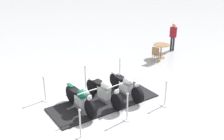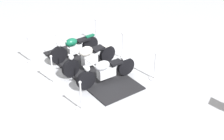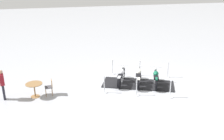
{
  "view_description": "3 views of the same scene",
  "coord_description": "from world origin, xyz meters",
  "px_view_note": "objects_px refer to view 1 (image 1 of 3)",
  "views": [
    {
      "loc": [
        -7.57,
        -5.12,
        5.16
      ],
      "look_at": [
        0.72,
        0.09,
        1.11
      ],
      "focal_mm": 42.63,
      "sensor_mm": 36.0,
      "label": 1
    },
    {
      "loc": [
        5.99,
        -8.6,
        6.26
      ],
      "look_at": [
        1.25,
        -0.55,
        0.65
      ],
      "focal_mm": 53.76,
      "sensor_mm": 36.0,
      "label": 2
    },
    {
      "loc": [
        5.1,
        13.36,
        6.32
      ],
      "look_at": [
        1.58,
        -0.25,
        1.0
      ],
      "focal_mm": 40.74,
      "sensor_mm": 36.0,
      "label": 3
    }
  ],
  "objects_px": {
    "stanchion_left_mid": "(85,82)",
    "stanchion_left_rear": "(120,73)",
    "motorcycle_cream": "(105,91)",
    "cafe_table": "(161,48)",
    "cafe_chair_near_table": "(156,53)",
    "stanchion_right_front": "(80,128)",
    "motorcycle_forest": "(80,98)",
    "stanchion_right_mid": "(127,110)",
    "motorcycle_chrome": "(126,85)",
    "stanchion_right_rear": "(165,98)",
    "bystander_person": "(173,35)",
    "stanchion_left_front": "(45,93)"
  },
  "relations": [
    {
      "from": "stanchion_left_mid",
      "to": "stanchion_left_rear",
      "type": "distance_m",
      "value": 1.82
    },
    {
      "from": "motorcycle_cream",
      "to": "bystander_person",
      "type": "height_order",
      "value": "bystander_person"
    },
    {
      "from": "motorcycle_chrome",
      "to": "stanchion_right_front",
      "type": "relative_size",
      "value": 1.99
    },
    {
      "from": "stanchion_left_rear",
      "to": "cafe_chair_near_table",
      "type": "height_order",
      "value": "stanchion_left_rear"
    },
    {
      "from": "stanchion_left_rear",
      "to": "motorcycle_forest",
      "type": "bearing_deg",
      "value": -175.74
    },
    {
      "from": "stanchion_right_rear",
      "to": "stanchion_left_rear",
      "type": "bearing_deg",
      "value": 66.46
    },
    {
      "from": "motorcycle_forest",
      "to": "motorcycle_chrome",
      "type": "distance_m",
      "value": 2.08
    },
    {
      "from": "motorcycle_cream",
      "to": "cafe_chair_near_table",
      "type": "xyz_separation_m",
      "value": [
        5.24,
        0.13,
        -0.01
      ]
    },
    {
      "from": "cafe_chair_near_table",
      "to": "stanchion_right_front",
      "type": "bearing_deg",
      "value": -178.02
    },
    {
      "from": "cafe_table",
      "to": "cafe_chair_near_table",
      "type": "distance_m",
      "value": 0.82
    },
    {
      "from": "motorcycle_chrome",
      "to": "stanchion_left_mid",
      "type": "height_order",
      "value": "stanchion_left_mid"
    },
    {
      "from": "bystander_person",
      "to": "stanchion_left_front",
      "type": "bearing_deg",
      "value": -25.31
    },
    {
      "from": "stanchion_left_front",
      "to": "cafe_table",
      "type": "xyz_separation_m",
      "value": [
        7.13,
        -1.93,
        0.28
      ]
    },
    {
      "from": "motorcycle_cream",
      "to": "bystander_person",
      "type": "bearing_deg",
      "value": 110.29
    },
    {
      "from": "bystander_person",
      "to": "stanchion_left_rear",
      "type": "bearing_deg",
      "value": -18.24
    },
    {
      "from": "motorcycle_cream",
      "to": "stanchion_left_rear",
      "type": "relative_size",
      "value": 2.12
    },
    {
      "from": "motorcycle_cream",
      "to": "cafe_chair_near_table",
      "type": "bearing_deg",
      "value": 110.99
    },
    {
      "from": "stanchion_left_rear",
      "to": "cafe_chair_near_table",
      "type": "bearing_deg",
      "value": -10.08
    },
    {
      "from": "stanchion_right_mid",
      "to": "bystander_person",
      "type": "distance_m",
      "value": 8.37
    },
    {
      "from": "motorcycle_forest",
      "to": "stanchion_right_front",
      "type": "xyz_separation_m",
      "value": [
        -1.29,
        -1.01,
        -0.16
      ]
    },
    {
      "from": "stanchion_left_front",
      "to": "cafe_table",
      "type": "height_order",
      "value": "stanchion_left_front"
    },
    {
      "from": "motorcycle_forest",
      "to": "stanchion_left_mid",
      "type": "xyz_separation_m",
      "value": [
        1.56,
        0.97,
        -0.18
      ]
    },
    {
      "from": "motorcycle_cream",
      "to": "motorcycle_chrome",
      "type": "relative_size",
      "value": 1.05
    },
    {
      "from": "motorcycle_cream",
      "to": "stanchion_right_mid",
      "type": "bearing_deg",
      "value": -4.12
    },
    {
      "from": "stanchion_right_rear",
      "to": "cafe_table",
      "type": "height_order",
      "value": "stanchion_right_rear"
    },
    {
      "from": "bystander_person",
      "to": "cafe_chair_near_table",
      "type": "bearing_deg",
      "value": -13.05
    },
    {
      "from": "stanchion_left_mid",
      "to": "cafe_chair_near_table",
      "type": "height_order",
      "value": "stanchion_left_mid"
    },
    {
      "from": "stanchion_left_mid",
      "to": "motorcycle_cream",
      "type": "bearing_deg",
      "value": -113.44
    },
    {
      "from": "stanchion_right_mid",
      "to": "cafe_table",
      "type": "bearing_deg",
      "value": 12.78
    },
    {
      "from": "motorcycle_chrome",
      "to": "cafe_chair_near_table",
      "type": "relative_size",
      "value": 2.36
    },
    {
      "from": "stanchion_right_rear",
      "to": "stanchion_right_mid",
      "type": "xyz_separation_m",
      "value": [
        -1.67,
        0.73,
        0.08
      ]
    },
    {
      "from": "stanchion_right_mid",
      "to": "motorcycle_chrome",
      "type": "bearing_deg",
      "value": 30.61
    },
    {
      "from": "motorcycle_forest",
      "to": "stanchion_right_mid",
      "type": "bearing_deg",
      "value": 33.71
    },
    {
      "from": "motorcycle_chrome",
      "to": "stanchion_left_mid",
      "type": "relative_size",
      "value": 1.92
    },
    {
      "from": "stanchion_left_front",
      "to": "motorcycle_chrome",
      "type": "bearing_deg",
      "value": -51.45
    },
    {
      "from": "motorcycle_cream",
      "to": "cafe_table",
      "type": "height_order",
      "value": "motorcycle_cream"
    },
    {
      "from": "stanchion_right_mid",
      "to": "stanchion_left_rear",
      "type": "bearing_deg",
      "value": 34.83
    },
    {
      "from": "cafe_table",
      "to": "cafe_chair_near_table",
      "type": "relative_size",
      "value": 1.02
    },
    {
      "from": "stanchion_right_rear",
      "to": "bystander_person",
      "type": "distance_m",
      "value": 6.93
    },
    {
      "from": "cafe_table",
      "to": "stanchion_right_front",
      "type": "bearing_deg",
      "value": -174.65
    },
    {
      "from": "motorcycle_cream",
      "to": "bystander_person",
      "type": "distance_m",
      "value": 7.66
    },
    {
      "from": "stanchion_left_front",
      "to": "cafe_chair_near_table",
      "type": "xyz_separation_m",
      "value": [
        6.31,
        -1.98,
        0.21
      ]
    },
    {
      "from": "motorcycle_chrome",
      "to": "cafe_chair_near_table",
      "type": "distance_m",
      "value": 4.33
    },
    {
      "from": "cafe_chair_near_table",
      "to": "stanchion_left_rear",
      "type": "bearing_deg",
      "value": 166.35
    },
    {
      "from": "stanchion_right_rear",
      "to": "bystander_person",
      "type": "xyz_separation_m",
      "value": [
        6.55,
        2.15,
        0.71
      ]
    },
    {
      "from": "stanchion_left_rear",
      "to": "cafe_chair_near_table",
      "type": "xyz_separation_m",
      "value": [
        2.97,
        -0.53,
        0.21
      ]
    },
    {
      "from": "stanchion_right_mid",
      "to": "bystander_person",
      "type": "xyz_separation_m",
      "value": [
        8.22,
        1.42,
        0.64
      ]
    },
    {
      "from": "stanchion_right_mid",
      "to": "motorcycle_forest",
      "type": "bearing_deg",
      "value": 102.2
    },
    {
      "from": "stanchion_left_mid",
      "to": "stanchion_left_rear",
      "type": "relative_size",
      "value": 1.05
    },
    {
      "from": "stanchion_right_rear",
      "to": "cafe_chair_near_table",
      "type": "bearing_deg",
      "value": 27.72
    }
  ]
}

